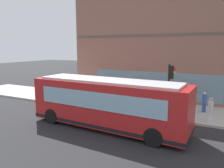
{
  "coord_description": "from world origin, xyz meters",
  "views": [
    {
      "loc": [
        -11.78,
        -5.49,
        4.95
      ],
      "look_at": [
        2.94,
        1.91,
        2.21
      ],
      "focal_mm": 34.56,
      "sensor_mm": 36.0,
      "label": 1
    }
  ],
  "objects_px": {
    "city_bus_nearside": "(107,103)",
    "pedestrian_near_hydrant": "(204,101)",
    "traffic_light_near_corner": "(171,81)",
    "pedestrian_by_light_pole": "(210,108)",
    "pedestrian_walking_along_curb": "(85,91)",
    "fire_hydrant": "(132,99)"
  },
  "relations": [
    {
      "from": "pedestrian_by_light_pole",
      "to": "pedestrian_near_hydrant",
      "type": "distance_m",
      "value": 2.19
    },
    {
      "from": "traffic_light_near_corner",
      "to": "pedestrian_walking_along_curb",
      "type": "relative_size",
      "value": 2.38
    },
    {
      "from": "city_bus_nearside",
      "to": "pedestrian_walking_along_curb",
      "type": "relative_size",
      "value": 6.49
    },
    {
      "from": "traffic_light_near_corner",
      "to": "pedestrian_near_hydrant",
      "type": "xyz_separation_m",
      "value": [
        2.24,
        -2.12,
        -1.7
      ]
    },
    {
      "from": "pedestrian_walking_along_curb",
      "to": "pedestrian_near_hydrant",
      "type": "distance_m",
      "value": 10.27
    },
    {
      "from": "city_bus_nearside",
      "to": "pedestrian_near_hydrant",
      "type": "height_order",
      "value": "city_bus_nearside"
    },
    {
      "from": "traffic_light_near_corner",
      "to": "fire_hydrant",
      "type": "relative_size",
      "value": 5.02
    },
    {
      "from": "city_bus_nearside",
      "to": "traffic_light_near_corner",
      "type": "distance_m",
      "value": 4.84
    },
    {
      "from": "pedestrian_by_light_pole",
      "to": "city_bus_nearside",
      "type": "bearing_deg",
      "value": 122.15
    },
    {
      "from": "pedestrian_by_light_pole",
      "to": "pedestrian_near_hydrant",
      "type": "bearing_deg",
      "value": 13.45
    },
    {
      "from": "pedestrian_walking_along_curb",
      "to": "fire_hydrant",
      "type": "bearing_deg",
      "value": -76.6
    },
    {
      "from": "city_bus_nearside",
      "to": "pedestrian_near_hydrant",
      "type": "relative_size",
      "value": 6.52
    },
    {
      "from": "pedestrian_by_light_pole",
      "to": "pedestrian_near_hydrant",
      "type": "xyz_separation_m",
      "value": [
        2.12,
        0.51,
        -0.04
      ]
    },
    {
      "from": "pedestrian_walking_along_curb",
      "to": "pedestrian_near_hydrant",
      "type": "relative_size",
      "value": 1.0
    },
    {
      "from": "city_bus_nearside",
      "to": "pedestrian_walking_along_curb",
      "type": "xyz_separation_m",
      "value": [
        5.03,
        5.0,
        -0.51
      ]
    },
    {
      "from": "fire_hydrant",
      "to": "city_bus_nearside",
      "type": "bearing_deg",
      "value": -173.65
    },
    {
      "from": "pedestrian_by_light_pole",
      "to": "pedestrian_walking_along_curb",
      "type": "xyz_separation_m",
      "value": [
        1.41,
        10.75,
        -0.04
      ]
    },
    {
      "from": "city_bus_nearside",
      "to": "pedestrian_walking_along_curb",
      "type": "bearing_deg",
      "value": 44.86
    },
    {
      "from": "traffic_light_near_corner",
      "to": "fire_hydrant",
      "type": "distance_m",
      "value": 5.09
    },
    {
      "from": "fire_hydrant",
      "to": "pedestrian_by_light_pole",
      "type": "relative_size",
      "value": 0.46
    },
    {
      "from": "pedestrian_walking_along_curb",
      "to": "traffic_light_near_corner",
      "type": "bearing_deg",
      "value": -100.63
    },
    {
      "from": "pedestrian_near_hydrant",
      "to": "traffic_light_near_corner",
      "type": "bearing_deg",
      "value": 136.58
    }
  ]
}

